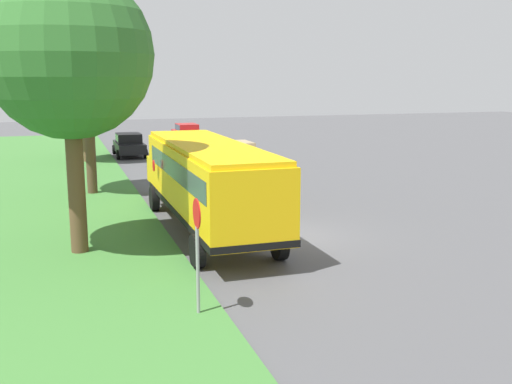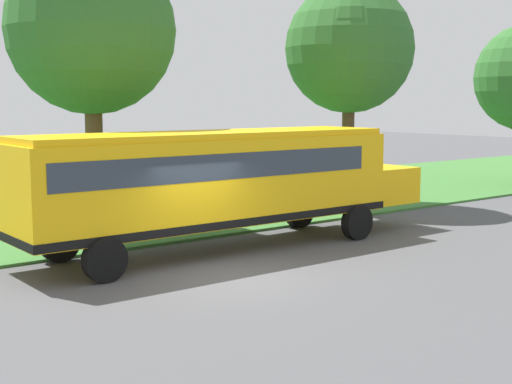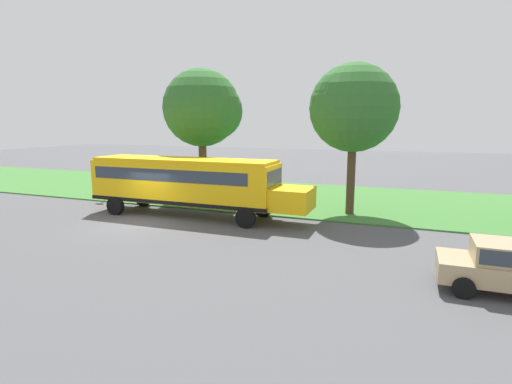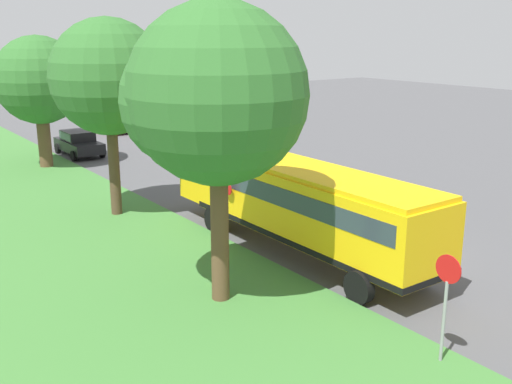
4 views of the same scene
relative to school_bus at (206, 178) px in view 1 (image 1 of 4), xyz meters
name	(u,v)px [view 1 (image 1 of 4)]	position (x,y,z in m)	size (l,w,h in m)	color
ground_plane	(291,236)	(2.59, -1.53, -1.92)	(120.00, 120.00, 0.00)	#4C4C4F
school_bus	(206,178)	(0.00, 0.00, 0.00)	(2.84, 12.42, 3.16)	yellow
car_tan_nearest	(237,153)	(5.39, 14.35, -1.05)	(2.02, 4.40, 1.56)	tan
car_black_middle	(129,143)	(-0.21, 21.73, -1.05)	(2.02, 4.40, 1.56)	black
car_red_furthest	(187,132)	(5.39, 29.13, -1.05)	(2.02, 4.40, 1.56)	#B21E1E
oak_tree_beside_bus	(63,57)	(-4.56, -1.30, 4.01)	(4.95, 4.95, 8.49)	brown
oak_tree_roadside_mid	(89,64)	(-3.34, 8.13, 4.02)	(4.73, 4.73, 8.22)	#4C3826
oak_tree_far_end	(87,82)	(-2.91, 19.39, 3.16)	(4.91, 4.91, 7.46)	brown
stop_sign	(197,243)	(-2.01, -7.43, -0.19)	(0.08, 0.68, 2.74)	gray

